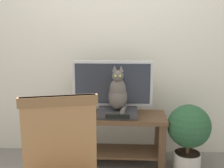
# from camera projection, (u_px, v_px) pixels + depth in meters

# --- Properties ---
(back_wall) EXTENTS (7.00, 0.12, 2.80)m
(back_wall) POSITION_uv_depth(u_px,v_px,m) (112.00, 30.00, 3.06)
(back_wall) COLOR beige
(back_wall) RESTS_ON ground
(tv_stand) EXTENTS (1.10, 0.42, 0.54)m
(tv_stand) POSITION_uv_depth(u_px,v_px,m) (112.00, 131.00, 2.89)
(tv_stand) COLOR #513823
(tv_stand) RESTS_ON ground
(tv) EXTENTS (0.83, 0.20, 0.56)m
(tv) POSITION_uv_depth(u_px,v_px,m) (113.00, 86.00, 2.87)
(tv) COLOR #B7B7BC
(tv) RESTS_ON tv_stand
(media_box) EXTENTS (0.40, 0.25, 0.08)m
(media_box) POSITION_uv_depth(u_px,v_px,m) (118.00, 113.00, 2.80)
(media_box) COLOR #2D2D30
(media_box) RESTS_ON tv_stand
(cat) EXTENTS (0.19, 0.29, 0.45)m
(cat) POSITION_uv_depth(u_px,v_px,m) (118.00, 93.00, 2.74)
(cat) COLOR #514C47
(cat) RESTS_ON media_box
(book_stack) EXTENTS (0.25, 0.17, 0.05)m
(book_stack) POSITION_uv_depth(u_px,v_px,m) (76.00, 112.00, 2.89)
(book_stack) COLOR #2D2D33
(book_stack) RESTS_ON tv_stand
(potted_plant) EXTENTS (0.43, 0.43, 0.69)m
(potted_plant) POSITION_uv_depth(u_px,v_px,m) (189.00, 132.00, 2.73)
(potted_plant) COLOR beige
(potted_plant) RESTS_ON ground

